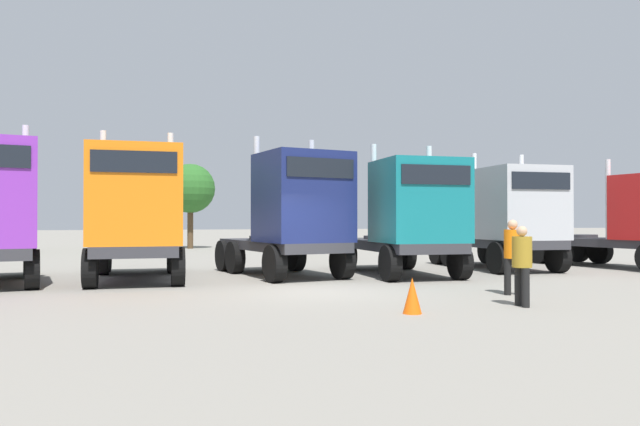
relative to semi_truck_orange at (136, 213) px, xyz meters
name	(u,v)px	position (x,y,z in m)	size (l,w,h in m)	color
ground	(317,291)	(4.32, -3.38, -1.96)	(200.00, 200.00, 0.00)	gray
semi_truck_orange	(136,213)	(0.00, 0.00, 0.00)	(2.65, 6.48, 4.36)	#333338
semi_truck_navy	(295,214)	(4.63, 0.14, 0.00)	(3.56, 6.02, 4.35)	#333338
semi_truck_teal	(409,217)	(8.10, -0.58, -0.11)	(2.70, 6.42, 4.16)	#333338
semi_truck_silver	(510,217)	(12.44, 0.55, -0.09)	(2.76, 5.95, 4.14)	#333338
visitor_in_hivis	(513,251)	(8.57, -5.35, -0.93)	(0.44, 0.40, 1.77)	black
visitor_with_camera	(522,260)	(7.62, -7.09, -1.01)	(0.44, 0.45, 1.64)	black
traffic_cone_near	(412,296)	(5.06, -7.33, -1.62)	(0.36, 0.36, 0.68)	#F2590C
oak_far_centre	(190,189)	(2.99, 20.44, 1.74)	(3.04, 3.04, 5.25)	#4C3823
oak_far_right	(423,191)	(18.46, 19.77, 1.77)	(3.44, 3.44, 5.47)	#4C3823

